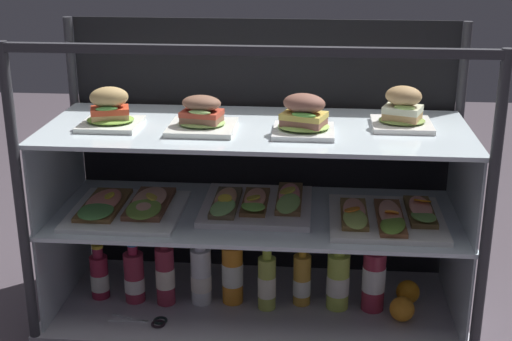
{
  "coord_description": "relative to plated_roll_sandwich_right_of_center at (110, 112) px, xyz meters",
  "views": [
    {
      "loc": [
        0.18,
        -2.04,
        1.2
      ],
      "look_at": [
        0.0,
        0.0,
        0.48
      ],
      "focal_mm": 50.17,
      "sensor_mm": 36.0,
      "label": 1
    }
  ],
  "objects": [
    {
      "name": "ground_plane",
      "position": [
        0.43,
        0.04,
        -0.68
      ],
      "size": [
        6.0,
        6.0,
        0.02
      ],
      "primitive_type": "cube",
      "color": "#4A4149",
      "rests_on": "ground"
    },
    {
      "name": "case_base_deck",
      "position": [
        0.43,
        0.04,
        -0.65
      ],
      "size": [
        1.31,
        0.54,
        0.03
      ],
      "primitive_type": "cube",
      "color": "#B6B3BB",
      "rests_on": "ground"
    },
    {
      "name": "case_frame",
      "position": [
        0.43,
        0.21,
        -0.18
      ],
      "size": [
        1.31,
        0.54,
        0.91
      ],
      "color": "#333338",
      "rests_on": "ground"
    },
    {
      "name": "riser_lower_tier",
      "position": [
        0.43,
        0.04,
        -0.49
      ],
      "size": [
        1.25,
        0.48,
        0.3
      ],
      "color": "silver",
      "rests_on": "case_base_deck"
    },
    {
      "name": "shelf_lower_glass",
      "position": [
        0.43,
        0.04,
        -0.33
      ],
      "size": [
        1.27,
        0.49,
        0.01
      ],
      "primitive_type": "cube",
      "color": "silver",
      "rests_on": "riser_lower_tier"
    },
    {
      "name": "riser_upper_tier",
      "position": [
        0.43,
        0.04,
        -0.19
      ],
      "size": [
        1.25,
        0.48,
        0.26
      ],
      "color": "silver",
      "rests_on": "shelf_lower_glass"
    },
    {
      "name": "shelf_upper_glass",
      "position": [
        0.43,
        0.04,
        -0.05
      ],
      "size": [
        1.27,
        0.49,
        0.01
      ],
      "primitive_type": "cube",
      "color": "silver",
      "rests_on": "riser_upper_tier"
    },
    {
      "name": "plated_roll_sandwich_right_of_center",
      "position": [
        0.0,
        0.0,
        0.0
      ],
      "size": [
        0.17,
        0.17,
        0.12
      ],
      "color": "white",
      "rests_on": "shelf_upper_glass"
    },
    {
      "name": "plated_roll_sandwich_center",
      "position": [
        0.28,
        -0.01,
        -0.01
      ],
      "size": [
        0.19,
        0.19,
        0.1
      ],
      "color": "white",
      "rests_on": "shelf_upper_glass"
    },
    {
      "name": "plated_roll_sandwich_mid_left",
      "position": [
        0.57,
        -0.02,
        0.0
      ],
      "size": [
        0.17,
        0.17,
        0.12
      ],
      "color": "white",
      "rests_on": "shelf_upper_glass"
    },
    {
      "name": "plated_roll_sandwich_near_right_corner",
      "position": [
        0.86,
        0.07,
        0.0
      ],
      "size": [
        0.18,
        0.18,
        0.12
      ],
      "color": "white",
      "rests_on": "shelf_upper_glass"
    },
    {
      "name": "open_sandwich_tray_center",
      "position": [
        0.03,
        0.0,
        -0.3
      ],
      "size": [
        0.34,
        0.34,
        0.06
      ],
      "color": "white",
      "rests_on": "shelf_lower_glass"
    },
    {
      "name": "open_sandwich_tray_left_of_center",
      "position": [
        0.43,
        0.06,
        -0.3
      ],
      "size": [
        0.34,
        0.34,
        0.06
      ],
      "color": "white",
      "rests_on": "shelf_lower_glass"
    },
    {
      "name": "open_sandwich_tray_mid_left",
      "position": [
        0.83,
        -0.0,
        -0.3
      ],
      "size": [
        0.34,
        0.35,
        0.06
      ],
      "color": "white",
      "rests_on": "shelf_lower_glass"
    },
    {
      "name": "juice_bottle_front_middle",
      "position": [
        -0.08,
        0.03,
        -0.56
      ],
      "size": [
        0.06,
        0.06,
        0.19
      ],
      "color": "#9B223B",
      "rests_on": "case_base_deck"
    },
    {
      "name": "juice_bottle_near_post",
      "position": [
        0.04,
        0.02,
        -0.55
      ],
      "size": [
        0.07,
        0.07,
        0.21
      ],
      "color": "#992B40",
      "rests_on": "case_base_deck"
    },
    {
      "name": "juice_bottle_front_fourth",
      "position": [
        0.14,
        0.01,
        -0.54
      ],
      "size": [
        0.06,
        0.06,
        0.24
      ],
      "color": "#962C3F",
      "rests_on": "case_base_deck"
    },
    {
      "name": "juice_bottle_front_second",
      "position": [
        0.25,
        0.03,
        -0.54
      ],
      "size": [
        0.07,
        0.07,
        0.23
      ],
      "color": "white",
      "rests_on": "case_base_deck"
    },
    {
      "name": "juice_bottle_back_center",
      "position": [
        0.35,
        0.04,
        -0.53
      ],
      "size": [
        0.07,
        0.07,
        0.24
      ],
      "color": "orange",
      "rests_on": "case_base_deck"
    },
    {
      "name": "juice_bottle_front_left_end",
      "position": [
        0.47,
        0.01,
        -0.55
      ],
      "size": [
        0.06,
        0.06,
        0.22
      ],
      "color": "#B5C851",
      "rests_on": "case_base_deck"
    },
    {
      "name": "juice_bottle_front_right_end",
      "position": [
        0.58,
        0.05,
        -0.55
      ],
      "size": [
        0.06,
        0.06,
        0.22
      ],
      "color": "gold",
      "rests_on": "case_base_deck"
    },
    {
      "name": "juice_bottle_back_left",
      "position": [
        0.69,
        0.03,
        -0.54
      ],
      "size": [
        0.07,
        0.07,
        0.23
      ],
      "color": "#BDD751",
      "rests_on": "case_base_deck"
    },
    {
      "name": "juice_bottle_tucked_behind",
      "position": [
        0.8,
        0.03,
        -0.53
      ],
      "size": [
        0.07,
        0.07,
        0.26
      ],
      "color": "#9E293E",
      "rests_on": "case_base_deck"
    },
    {
      "name": "orange_fruit_beside_bottles",
      "position": [
        0.92,
        0.08,
        -0.6
      ],
      "size": [
        0.08,
        0.08,
        0.08
      ],
      "primitive_type": "sphere",
      "color": "orange",
      "rests_on": "case_base_deck"
    },
    {
      "name": "orange_fruit_near_left_post",
      "position": [
        0.89,
        -0.03,
        -0.6
      ],
      "size": [
        0.08,
        0.08,
        0.08
      ],
      "primitive_type": "sphere",
      "color": "orange",
      "rests_on": "case_base_deck"
    },
    {
      "name": "kitchen_scissors",
      "position": [
        0.12,
        -0.11,
        -0.63
      ],
      "size": [
        0.19,
        0.08,
        0.01
      ],
      "color": "silver",
      "rests_on": "case_base_deck"
    }
  ]
}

